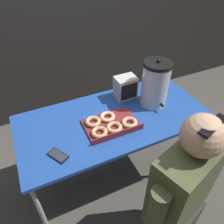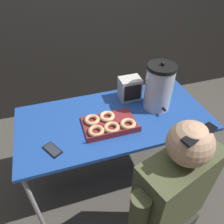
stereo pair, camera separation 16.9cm
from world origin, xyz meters
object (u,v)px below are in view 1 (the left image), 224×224
(donut_box, at_px, (110,124))
(space_heater, at_px, (125,88))
(cell_phone, at_px, (58,155))
(person_seated, at_px, (180,196))
(coffee_urn, at_px, (155,84))

(donut_box, bearing_deg, space_heater, 46.36)
(cell_phone, bearing_deg, space_heater, -0.40)
(donut_box, distance_m, person_seated, 0.68)
(donut_box, bearing_deg, person_seated, -70.68)
(donut_box, relative_size, coffee_urn, 1.01)
(donut_box, xyz_separation_m, coffee_urn, (0.45, 0.11, 0.17))
(donut_box, distance_m, coffee_urn, 0.50)
(coffee_urn, xyz_separation_m, space_heater, (-0.17, 0.18, -0.09))
(donut_box, height_order, person_seated, person_seated)
(donut_box, distance_m, space_heater, 0.41)
(cell_phone, xyz_separation_m, space_heater, (0.71, 0.40, 0.09))
(cell_phone, xyz_separation_m, person_seated, (0.64, -0.50, -0.18))
(cell_phone, bearing_deg, person_seated, -68.13)
(coffee_urn, relative_size, person_seated, 0.33)
(donut_box, xyz_separation_m, space_heater, (0.28, 0.29, 0.08))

